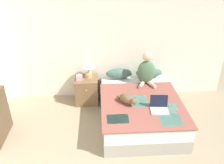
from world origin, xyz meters
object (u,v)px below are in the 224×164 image
laptop_open (159,107)px  pillow_far (149,73)px  pillow_near (119,74)px  tissue_box (79,77)px  bed (140,109)px  cat_tabby (127,99)px  person_sitting (146,71)px  nightstand (87,90)px  table_lamp (88,65)px

laptop_open → pillow_far: bearing=91.4°
pillow_near → tissue_box: bearing=-168.6°
bed → tissue_box: size_ratio=13.61×
pillow_far → cat_tabby: 1.14m
bed → laptop_open: bearing=-57.3°
pillow_far → person_sitting: 0.34m
bed → pillow_near: pillow_near is taller
cat_tabby → nightstand: (-0.76, 0.88, -0.30)m
pillow_far → tissue_box: bearing=-173.5°
bed → person_sitting: person_sitting is taller
pillow_far → table_lamp: table_lamp is taller
bed → laptop_open: 0.56m
nightstand → tissue_box: bearing=-153.6°
pillow_near → tissue_box: 0.85m
person_sitting → laptop_open: person_sitting is taller
pillow_near → pillow_far: bearing=0.0°
table_lamp → cat_tabby: bearing=-52.9°
pillow_near → cat_tabby: size_ratio=1.32×
person_sitting → tissue_box: person_sitting is taller
pillow_far → tissue_box: pillow_far is taller
nightstand → tissue_box: tissue_box is taller
pillow_near → laptop_open: laptop_open is taller
tissue_box → person_sitting: bearing=-4.0°
table_lamp → nightstand: bearing=-138.1°
bed → nightstand: nightstand is taller
pillow_near → nightstand: (-0.70, -0.10, -0.32)m
laptop_open → cat_tabby: bearing=159.8°
table_lamp → tissue_box: size_ratio=2.91×
bed → nightstand: (-1.01, 0.72, 0.04)m
cat_tabby → table_lamp: (-0.70, 0.93, 0.26)m
bed → pillow_near: (-0.32, 0.82, 0.36)m
pillow_near → nightstand: size_ratio=1.00×
person_sitting → table_lamp: 1.18m
pillow_far → person_sitting: person_sitting is taller
pillow_near → tissue_box: pillow_near is taller
bed → tissue_box: (-1.15, 0.66, 0.38)m
bed → nightstand: 1.25m
pillow_near → table_lamp: size_ratio=1.38×
cat_tabby → laptop_open: size_ratio=1.34×
laptop_open → tissue_box: bearing=147.5°
pillow_near → tissue_box: (-0.83, -0.17, 0.02)m
bed → nightstand: bearing=144.6°
cat_tabby → pillow_near: bearing=144.0°
bed → pillow_near: size_ratio=3.39×
bed → tissue_box: tissue_box is taller
person_sitting → laptop_open: 0.99m
bed → table_lamp: table_lamp is taller
bed → laptop_open: size_ratio=6.01×
pillow_far → laptop_open: 1.22m
bed → table_lamp: bearing=141.4°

